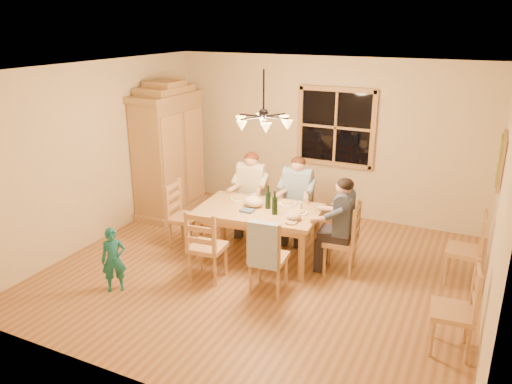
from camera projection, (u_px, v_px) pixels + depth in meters
The scene contains 33 objects.
floor at pixel (263, 271), 6.82m from camera, with size 5.50×5.50×0.00m, color brown.
ceiling at pixel (264, 69), 5.93m from camera, with size 5.50×5.00×0.02m, color white.
wall_back at pixel (324, 137), 8.50m from camera, with size 5.50×0.02×2.70m, color beige.
wall_left at pixel (97, 153), 7.49m from camera, with size 0.02×5.00×2.70m, color beige.
wall_right at pixel (500, 211), 5.25m from camera, with size 0.02×5.00×2.70m, color beige.
window at pixel (336, 127), 8.33m from camera, with size 1.30×0.06×1.30m.
painting at pixel (501, 160), 6.21m from camera, with size 0.06×0.78×0.64m.
chandelier at pixel (263, 121), 6.13m from camera, with size 0.77×0.68×0.71m.
armoire at pixel (169, 154), 8.62m from camera, with size 0.66×1.40×2.30m.
dining_table at pixel (259, 216), 6.99m from camera, with size 1.77×1.17×0.76m.
chair_far_left at pixel (251, 215), 7.95m from camera, with size 0.48×0.46×0.99m.
chair_far_right at pixel (296, 222), 7.70m from camera, with size 0.48×0.46×0.99m.
chair_near_left at pixel (208, 257), 6.54m from camera, with size 0.48×0.46×0.99m.
chair_near_right at pixel (268, 268), 6.26m from camera, with size 0.48×0.46×0.99m.
chair_end_left at pixel (186, 227), 7.49m from camera, with size 0.46×0.48×0.99m.
chair_end_right at pixel (340, 251), 6.72m from camera, with size 0.46×0.48×0.99m.
adult_woman at pixel (251, 183), 7.77m from camera, with size 0.42×0.45×0.87m.
adult_plaid_man at pixel (297, 189), 7.52m from camera, with size 0.42×0.45×0.87m.
adult_slate_man at pixel (342, 214), 6.54m from camera, with size 0.45×0.42×0.87m.
towel at pixel (263, 245), 5.96m from camera, with size 0.38×0.10×0.58m, color #93ABC7.
wine_bottle_a at pixel (268, 197), 6.91m from camera, with size 0.08×0.08×0.33m, color black.
wine_bottle_b at pixel (275, 203), 6.70m from camera, with size 0.08×0.08×0.33m, color black.
plate_woman at pixel (239, 199), 7.32m from camera, with size 0.26×0.26×0.02m, color white.
plate_plaid at pixel (288, 203), 7.12m from camera, with size 0.26×0.26×0.02m, color white.
plate_slate at pixel (299, 212), 6.79m from camera, with size 0.26×0.26×0.02m, color white.
wine_glass_a at pixel (254, 198), 7.14m from camera, with size 0.06×0.06×0.14m, color silver.
wine_glass_b at pixel (300, 206), 6.83m from camera, with size 0.06×0.06×0.14m, color silver.
cap at pixel (293, 216), 6.54m from camera, with size 0.20×0.20×0.11m, color tan.
napkin at pixel (247, 211), 6.84m from camera, with size 0.18×0.14×0.03m, color #465E80.
cloth_bundle at pixel (254, 202), 7.00m from camera, with size 0.28×0.22×0.15m, color beige.
child at pixel (114, 260), 6.22m from camera, with size 0.31×0.20×0.84m, color #196971.
chair_spare_front at pixel (450, 324), 5.11m from camera, with size 0.47×0.48×0.99m.
chair_spare_back at pixel (462, 261), 6.44m from camera, with size 0.42×0.44×0.99m.
Camera 1 is at (2.54, -5.53, 3.26)m, focal length 35.00 mm.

